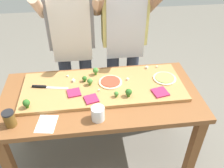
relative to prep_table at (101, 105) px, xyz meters
name	(u,v)px	position (x,y,z in m)	size (l,w,h in m)	color
ground_plane	(103,156)	(0.00, 0.00, -0.66)	(8.00, 8.00, 0.00)	#6B665B
prep_table	(101,105)	(0.00, 0.00, 0.00)	(1.52, 0.74, 0.77)	brown
cutting_board	(103,87)	(0.03, 0.07, 0.13)	(1.26, 0.48, 0.03)	#B27F47
chefs_knife	(45,87)	(-0.42, 0.10, 0.15)	(0.28, 0.07, 0.02)	#B7BABF
pizza_whole_tomato_red	(110,82)	(0.09, 0.10, 0.15)	(0.19, 0.19, 0.02)	beige
pizza_whole_pesto_green	(165,78)	(0.53, 0.10, 0.15)	(0.19, 0.19, 0.02)	beige
pizza_slice_near_left	(160,92)	(0.45, -0.07, 0.15)	(0.11, 0.11, 0.01)	#9E234C
pizza_slice_near_right	(91,99)	(-0.07, -0.09, 0.15)	(0.10, 0.10, 0.01)	#9E234C
pizza_slice_center	(74,93)	(-0.20, 0.00, 0.15)	(0.10, 0.10, 0.01)	#9E234C
broccoli_floret_center_left	(116,94)	(0.11, -0.08, 0.17)	(0.04, 0.04, 0.05)	#487A23
broccoli_floret_front_left	(26,103)	(-0.52, -0.12, 0.18)	(0.05, 0.05, 0.07)	#366618
broccoli_floret_center_right	(90,81)	(-0.07, 0.09, 0.17)	(0.04, 0.04, 0.06)	#487A23
broccoli_floret_front_right	(129,92)	(0.20, -0.08, 0.18)	(0.05, 0.05, 0.06)	#366618
broccoli_floret_back_right	(85,79)	(-0.11, 0.14, 0.17)	(0.04, 0.04, 0.05)	#366618
broccoli_floret_back_left	(96,71)	(-0.02, 0.23, 0.18)	(0.05, 0.05, 0.07)	#487A23
cheese_crumble_a	(68,76)	(-0.25, 0.23, 0.15)	(0.01, 0.01, 0.01)	silver
cheese_crumble_b	(74,81)	(-0.20, 0.15, 0.15)	(0.02, 0.02, 0.02)	white
cheese_crumble_c	(157,67)	(0.52, 0.27, 0.15)	(0.01, 0.01, 0.01)	silver
cheese_crumble_d	(147,67)	(0.43, 0.27, 0.15)	(0.02, 0.02, 0.02)	white
cheese_crumble_e	(128,79)	(0.23, 0.12, 0.15)	(0.02, 0.02, 0.02)	white
cheese_crumble_f	(99,90)	(-0.01, 0.01, 0.15)	(0.01, 0.01, 0.01)	silver
flour_cup	(98,114)	(-0.04, -0.26, 0.16)	(0.09, 0.09, 0.10)	white
sauce_jar	(9,119)	(-0.61, -0.25, 0.17)	(0.08, 0.08, 0.11)	brown
recipe_note	(47,124)	(-0.38, -0.27, 0.11)	(0.13, 0.16, 0.00)	white
cook_left	(72,35)	(-0.20, 0.58, 0.34)	(0.54, 0.39, 1.67)	#333847
cook_right	(124,32)	(0.27, 0.58, 0.34)	(0.54, 0.39, 1.67)	#333847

